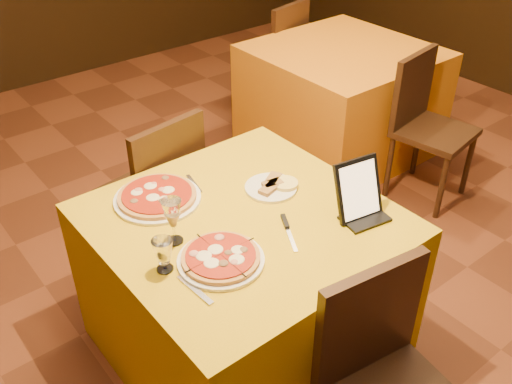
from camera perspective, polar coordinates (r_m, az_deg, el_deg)
floor at (r=3.09m, az=5.76°, el=-9.13°), size 6.00×7.00×0.01m
main_table at (r=2.51m, az=-1.19°, el=-9.39°), size 1.10×1.10×0.75m
side_table at (r=4.13m, az=8.41°, el=9.05°), size 1.10×1.10×0.75m
chair_main_far at (r=2.99m, az=-10.54°, el=0.08°), size 0.44×0.44×0.91m
chair_side_near at (r=3.66m, az=17.49°, el=5.74°), size 0.45×0.45×0.91m
chair_side_far at (r=4.62m, az=1.38°, el=13.25°), size 0.43×0.43×0.91m
pizza_near at (r=2.05m, az=-3.54°, el=-6.66°), size 0.32×0.32×0.03m
pizza_far at (r=2.39m, az=-9.84°, el=-0.52°), size 0.36×0.36×0.03m
cutlet_dish at (r=2.42m, az=1.49°, el=0.54°), size 0.22×0.22×0.03m
wine_glass at (r=2.11m, az=-8.31°, el=-2.91°), size 0.07×0.07×0.19m
water_glass at (r=2.01m, az=-9.23°, el=-6.26°), size 0.08×0.08×0.13m
tablet at (r=2.25m, az=10.18°, el=0.29°), size 0.21×0.13×0.24m
knife at (r=2.17m, az=3.41°, el=-4.39°), size 0.11×0.18×0.01m
fork_near at (r=1.96m, az=-6.13°, el=-9.68°), size 0.03×0.18×0.01m
fork_far at (r=2.47m, az=-6.21°, el=0.83°), size 0.05×0.15×0.01m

